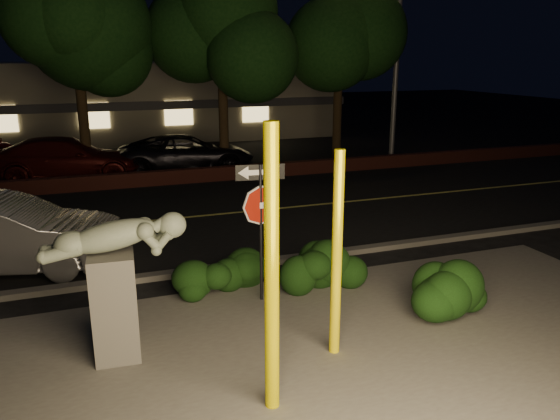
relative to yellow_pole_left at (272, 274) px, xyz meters
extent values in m
plane|color=black|center=(0.59, 11.79, -1.81)|extent=(90.00, 90.00, 0.00)
cube|color=#4C4944|center=(0.59, 0.79, -1.80)|extent=(14.00, 6.00, 0.02)
cube|color=black|center=(0.59, 8.79, -1.81)|extent=(80.00, 8.00, 0.01)
cube|color=#C6BD4F|center=(0.59, 8.79, -1.80)|extent=(80.00, 0.12, 0.00)
cube|color=#4C4944|center=(0.59, 4.69, -1.75)|extent=(80.00, 0.25, 0.12)
cube|color=#4E1F19|center=(0.59, 13.09, -1.56)|extent=(40.00, 0.35, 0.50)
cube|color=black|center=(0.59, 18.79, -1.81)|extent=(40.00, 12.00, 0.01)
cube|color=slate|center=(0.59, 26.79, 0.19)|extent=(22.00, 10.00, 4.00)
cube|color=#333338|center=(0.59, 21.69, 0.19)|extent=(22.00, 0.20, 0.40)
cube|color=#FFD87F|center=(-5.41, 21.74, -0.21)|extent=(1.40, 0.08, 1.20)
cube|color=#FFD87F|center=(-1.41, 21.74, -0.21)|extent=(1.40, 0.08, 1.20)
cube|color=#FFD87F|center=(2.59, 21.74, -0.21)|extent=(1.40, 0.08, 1.20)
cube|color=#FFD87F|center=(6.59, 21.74, -0.21)|extent=(1.40, 0.08, 1.20)
cylinder|color=black|center=(-1.91, 14.99, 0.31)|extent=(0.36, 0.36, 4.25)
ellipsoid|color=black|center=(-1.91, 14.99, 4.26)|extent=(5.20, 5.20, 4.68)
cylinder|color=black|center=(3.09, 14.59, 0.19)|extent=(0.36, 0.36, 4.00)
ellipsoid|color=black|center=(3.09, 14.59, 3.87)|extent=(4.80, 4.80, 4.32)
cylinder|color=black|center=(8.09, 15.09, 0.14)|extent=(0.36, 0.36, 3.90)
ellipsoid|color=black|center=(8.09, 15.09, 3.63)|extent=(4.40, 4.40, 3.96)
cylinder|color=#D6C700|center=(0.00, 0.00, 0.00)|extent=(0.18, 0.18, 3.63)
cylinder|color=#FFE60A|center=(1.31, 0.94, -0.27)|extent=(0.15, 0.15, 3.10)
cylinder|color=black|center=(0.84, 3.04, -0.55)|extent=(0.05, 0.05, 2.53)
cube|color=white|center=(0.84, 3.04, -0.01)|extent=(0.38, 0.08, 0.11)
cube|color=black|center=(0.84, 3.04, 0.58)|extent=(0.85, 0.14, 0.27)
cube|color=white|center=(0.84, 3.04, 0.58)|extent=(0.54, 0.09, 0.11)
cube|color=#4C4944|center=(-1.76, 1.89, -1.00)|extent=(0.68, 0.68, 1.62)
sphere|color=slate|center=(-0.87, 1.83, 0.17)|extent=(0.38, 0.38, 0.38)
ellipsoid|color=black|center=(0.22, 3.62, -1.35)|extent=(1.87, 1.09, 0.92)
ellipsoid|color=black|center=(2.15, 3.21, -1.25)|extent=(1.84, 1.17, 1.13)
ellipsoid|color=black|center=(3.60, 1.35, -1.29)|extent=(1.74, 1.43, 1.04)
cylinder|color=#545459|center=(10.03, 13.85, 3.32)|extent=(0.21, 0.21, 10.26)
imported|color=#ACABB0|center=(-3.73, 6.22, -1.03)|extent=(5.02, 2.80, 1.57)
imported|color=maroon|center=(-4.95, 16.79, -1.14)|extent=(4.24, 2.83, 1.34)
imported|color=#3E0D0B|center=(-2.60, 15.06, -1.05)|extent=(5.51, 2.79, 1.53)
imported|color=black|center=(1.73, 15.12, -1.10)|extent=(5.31, 2.82, 1.42)
camera|label=1|loc=(-1.95, -5.70, 2.50)|focal=35.00mm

